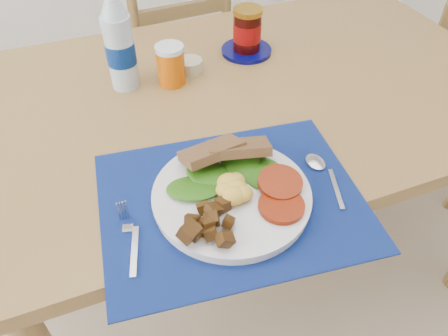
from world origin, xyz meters
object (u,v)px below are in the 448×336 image
(chair_far, at_px, (175,34))
(juice_glass, at_px, (171,66))
(jam_on_saucer, at_px, (247,34))
(breakfast_plate, at_px, (230,195))
(water_bottle, at_px, (120,47))

(chair_far, xyz_separation_m, juice_glass, (-0.18, -0.62, 0.23))
(chair_far, bearing_deg, jam_on_saucer, 94.30)
(chair_far, xyz_separation_m, jam_on_saucer, (0.07, -0.54, 0.24))
(chair_far, relative_size, breakfast_plate, 3.68)
(breakfast_plate, xyz_separation_m, juice_glass, (0.02, 0.45, 0.03))
(water_bottle, distance_m, jam_on_saucer, 0.37)
(chair_far, relative_size, water_bottle, 4.43)
(breakfast_plate, bearing_deg, chair_far, 79.88)
(juice_glass, xyz_separation_m, jam_on_saucer, (0.25, 0.08, 0.01))
(breakfast_plate, bearing_deg, jam_on_saucer, 63.55)
(chair_far, bearing_deg, breakfast_plate, 76.53)
(breakfast_plate, distance_m, water_bottle, 0.50)
(chair_far, distance_m, jam_on_saucer, 0.60)
(breakfast_plate, relative_size, water_bottle, 1.20)
(water_bottle, bearing_deg, breakfast_plate, -78.82)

